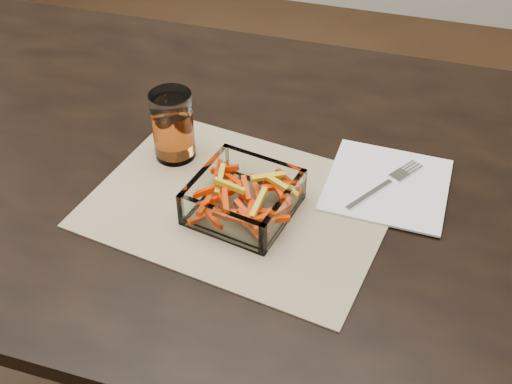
# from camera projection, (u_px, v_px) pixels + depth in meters

# --- Properties ---
(dining_table) EXTENTS (1.60, 0.90, 0.75)m
(dining_table) POSITION_uv_depth(u_px,v_px,m) (200.00, 193.00, 1.16)
(dining_table) COLOR black
(dining_table) RESTS_ON ground
(placemat) EXTENTS (0.49, 0.39, 0.00)m
(placemat) POSITION_uv_depth(u_px,v_px,m) (240.00, 204.00, 1.00)
(placemat) COLOR tan
(placemat) RESTS_ON dining_table
(glass_bowl) EXTENTS (0.17, 0.17, 0.06)m
(glass_bowl) POSITION_uv_depth(u_px,v_px,m) (243.00, 199.00, 0.97)
(glass_bowl) COLOR white
(glass_bowl) RESTS_ON placemat
(tumbler) EXTENTS (0.07, 0.07, 0.12)m
(tumbler) POSITION_uv_depth(u_px,v_px,m) (173.00, 128.00, 1.06)
(tumbler) COLOR white
(tumbler) RESTS_ON placemat
(napkin) EXTENTS (0.20, 0.20, 0.00)m
(napkin) POSITION_uv_depth(u_px,v_px,m) (387.00, 185.00, 1.03)
(napkin) COLOR white
(napkin) RESTS_ON placemat
(fork) EXTENTS (0.11, 0.15, 0.00)m
(fork) POSITION_uv_depth(u_px,v_px,m) (387.00, 183.00, 1.03)
(fork) COLOR silver
(fork) RESTS_ON napkin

